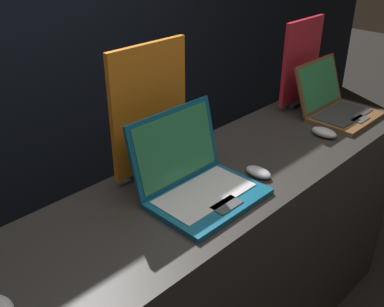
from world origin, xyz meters
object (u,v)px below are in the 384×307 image
Objects in this scene: laptop_middle at (195,178)px; promo_stand_middle at (150,114)px; mouse_back at (324,132)px; promo_stand_back at (301,65)px; laptop_back at (335,104)px; mouse_middle at (258,172)px.

promo_stand_middle is at bearing 90.00° from laptop_middle.
laptop_middle is 0.73m from mouse_back.
promo_stand_back is at bearing 50.81° from mouse_back.
promo_stand_middle reaches higher than promo_stand_back.
promo_stand_middle is (0.00, 0.23, 0.17)m from laptop_middle.
mouse_back is at bearing -23.34° from promo_stand_middle.
laptop_back is 0.79× the size of promo_stand_back.
laptop_middle is 0.96m from laptop_back.
promo_stand_middle reaches higher than laptop_middle.
laptop_back is (0.96, -0.23, -0.17)m from promo_stand_middle.
promo_stand_back reaches higher than mouse_back.
mouse_middle is 0.22× the size of promo_stand_middle.
mouse_back is at bearing -129.19° from promo_stand_back.
promo_stand_middle is 1.00m from laptop_back.
promo_stand_middle reaches higher than laptop_back.
laptop_back is at bearing 19.61° from mouse_back.
mouse_middle is 0.47m from mouse_back.
laptop_middle is at bearing 161.56° from mouse_middle.
mouse_back is at bearing -160.39° from laptop_back.
promo_stand_back is at bearing -0.96° from promo_stand_middle.
promo_stand_middle is at bearing 179.04° from promo_stand_back.
mouse_back is (0.72, -0.08, -0.05)m from laptop_middle.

